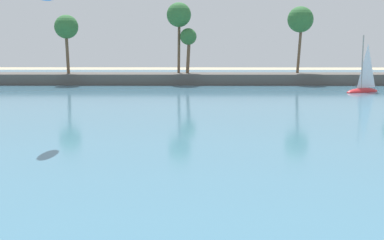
# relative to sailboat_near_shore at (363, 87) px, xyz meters

# --- Properties ---
(sea) EXTENTS (220.00, 112.15, 0.06)m
(sea) POSITION_rel_sailboat_near_shore_xyz_m (-25.40, -3.24, -0.79)
(sea) COLOR teal
(sea) RESTS_ON ground
(palm_headland) EXTENTS (87.35, 6.36, 13.28)m
(palm_headland) POSITION_rel_sailboat_near_shore_xyz_m (-25.08, 12.95, 1.96)
(palm_headland) COLOR #514C47
(palm_headland) RESTS_ON ground
(sailboat_near_shore) EXTENTS (5.89, 4.47, 8.44)m
(sailboat_near_shore) POSITION_rel_sailboat_near_shore_xyz_m (0.00, 0.00, 0.00)
(sailboat_near_shore) COLOR red
(sailboat_near_shore) RESTS_ON sea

